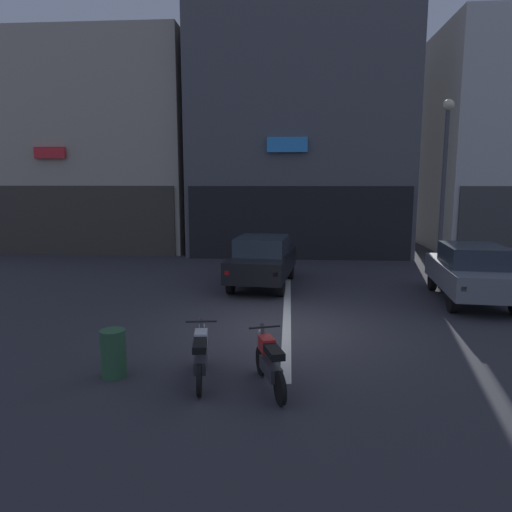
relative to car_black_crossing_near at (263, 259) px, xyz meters
The scene contains 10 objects.
ground_plane 4.68m from the car_black_crossing_near, 79.72° to the right, with size 120.00×120.00×0.00m, color #333338.
lane_centre_line 1.91m from the car_black_crossing_near, 61.08° to the left, with size 0.20×18.00×0.01m, color silver.
building_corner_left 14.20m from the car_black_crossing_near, 134.27° to the left, with size 10.65×7.69×10.25m.
building_mid_block 12.61m from the car_black_crossing_near, 82.61° to the left, with size 10.06×8.81×17.69m.
car_black_crossing_near is the anchor object (origin of this frame).
car_grey_parked_kerbside 6.24m from the car_black_crossing_near, 14.80° to the right, with size 2.14×4.25×1.64m.
street_lamp 6.62m from the car_black_crossing_near, ahead, with size 0.36×0.36×6.01m.
motorcycle_white_row_leftmost 7.50m from the car_black_crossing_near, 94.92° to the right, with size 0.55×1.66×0.98m.
motorcycle_red_row_left_mid 7.73m from the car_black_crossing_near, 85.89° to the right, with size 0.67×1.61×0.98m.
trash_bin 7.75m from the car_black_crossing_near, 106.54° to the right, with size 0.44×0.44×0.85m, color #2D5938.
Camera 1 is at (0.03, -10.56, 3.42)m, focal length 32.96 mm.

